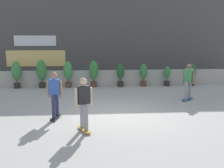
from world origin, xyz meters
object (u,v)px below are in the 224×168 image
at_px(potted_plant_4, 121,74).
at_px(skater_mid_plaza, 55,93).
at_px(potted_plant_0, 16,72).
at_px(potted_plant_7, 192,73).
at_px(potted_plant_5, 144,74).
at_px(skater_far_left, 84,102).
at_px(potted_plant_6, 167,76).
at_px(potted_plant_3, 94,72).
at_px(potted_plant_1, 42,71).
at_px(potted_plant_2, 68,72).
at_px(skater_foreground, 189,80).

distance_m(potted_plant_4, skater_mid_plaza, 6.69).
xyz_separation_m(potted_plant_0, potted_plant_7, (10.20, 0.00, -0.15)).
bearing_deg(potted_plant_5, skater_far_left, -114.31).
height_order(potted_plant_6, potted_plant_7, potted_plant_7).
distance_m(potted_plant_7, skater_far_left, 9.61).
bearing_deg(potted_plant_3, potted_plant_1, 180.00).
distance_m(potted_plant_1, potted_plant_6, 7.30).
bearing_deg(potted_plant_2, potted_plant_7, 0.00).
relative_size(potted_plant_5, skater_mid_plaza, 0.78).
relative_size(potted_plant_5, potted_plant_6, 1.13).
relative_size(potted_plant_7, skater_foreground, 0.79).
xyz_separation_m(potted_plant_3, skater_mid_plaza, (-1.44, -5.97, 0.04)).
relative_size(potted_plant_0, skater_far_left, 0.91).
relative_size(potted_plant_4, skater_mid_plaza, 0.79).
relative_size(potted_plant_1, skater_mid_plaza, 0.95).
xyz_separation_m(potted_plant_1, potted_plant_2, (1.49, 0.00, -0.07)).
xyz_separation_m(potted_plant_2, potted_plant_4, (3.03, -0.00, -0.13)).
bearing_deg(skater_mid_plaza, potted_plant_2, 90.24).
height_order(potted_plant_2, skater_foreground, skater_foreground).
bearing_deg(skater_far_left, potted_plant_3, 87.00).
bearing_deg(potted_plant_2, skater_foreground, -31.97).
height_order(potted_plant_0, skater_mid_plaza, skater_mid_plaza).
height_order(potted_plant_4, skater_mid_plaza, skater_mid_plaza).
bearing_deg(skater_foreground, potted_plant_6, 89.47).
bearing_deg(potted_plant_0, skater_mid_plaza, -63.92).
height_order(potted_plant_4, potted_plant_6, potted_plant_4).
relative_size(potted_plant_3, skater_mid_plaza, 0.91).
distance_m(potted_plant_4, potted_plant_5, 1.36).
bearing_deg(potted_plant_3, potted_plant_5, 0.00).
relative_size(potted_plant_1, skater_far_left, 0.95).
relative_size(potted_plant_1, potted_plant_5, 1.22).
height_order(potted_plant_1, potted_plant_6, potted_plant_1).
xyz_separation_m(potted_plant_0, skater_mid_plaza, (2.92, -5.97, 0.03)).
height_order(potted_plant_5, skater_mid_plaza, skater_mid_plaza).
distance_m(potted_plant_1, skater_far_left, 7.76).
bearing_deg(potted_plant_1, potted_plant_4, -0.00).
relative_size(potted_plant_4, potted_plant_5, 1.01).
height_order(potted_plant_2, potted_plant_4, potted_plant_2).
distance_m(potted_plant_0, potted_plant_5, 7.29).
xyz_separation_m(potted_plant_3, potted_plant_5, (2.92, 0.00, -0.16)).
height_order(potted_plant_5, potted_plant_7, potted_plant_7).
distance_m(potted_plant_7, skater_mid_plaza, 9.42).
height_order(potted_plant_1, potted_plant_5, potted_plant_1).
bearing_deg(skater_far_left, potted_plant_7, 49.63).
distance_m(potted_plant_7, skater_foreground, 3.92).
height_order(potted_plant_1, potted_plant_3, potted_plant_1).
xyz_separation_m(potted_plant_4, skater_far_left, (-1.95, -7.32, 0.19)).
relative_size(potted_plant_3, potted_plant_5, 1.16).
bearing_deg(potted_plant_3, potted_plant_6, 0.00).
distance_m(skater_far_left, skater_foreground, 5.98).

